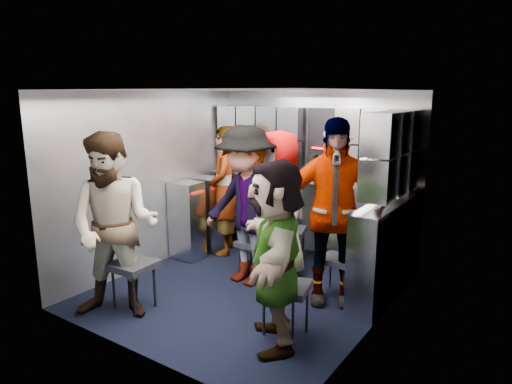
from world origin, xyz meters
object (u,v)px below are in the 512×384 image
Objects in this scene: jump_seat_mid_right at (338,262)px; attendant_arc_e at (275,255)px; jump_seat_near_right at (286,290)px; attendant_standing at (224,191)px; attendant_arc_a at (115,227)px; jump_seat_center at (287,233)px; attendant_arc_b at (246,206)px; attendant_arc_d at (332,212)px; attendant_arc_c at (279,204)px; jump_seat_near_left at (133,267)px; jump_seat_mid_left at (255,245)px.

attendant_arc_e is at bearing -91.38° from jump_seat_mid_right.
attendant_standing is at bearing 141.87° from jump_seat_near_right.
attendant_arc_a reaches higher than attendant_standing.
attendant_arc_b reaches higher than jump_seat_center.
attendant_arc_b is at bearing 142.39° from jump_seat_near_right.
attendant_arc_d reaches higher than attendant_standing.
jump_seat_near_right is at bearing -32.45° from attendant_arc_c.
jump_seat_center is (0.71, 1.74, 0.02)m from jump_seat_near_left.
attendant_arc_e reaches higher than jump_seat_mid_right.
jump_seat_mid_right is (1.51, 1.41, -0.07)m from jump_seat_near_left.
attendant_arc_a is 1.88m from attendant_arc_c.
attendant_arc_e is (1.74, -1.54, -0.04)m from attendant_standing.
jump_seat_mid_right is at bearing 88.37° from jump_seat_near_right.
attendant_arc_e reaches higher than jump_seat_center.
jump_seat_center is 1.74m from attendant_arc_e.
attendant_arc_c is at bearing 65.66° from jump_seat_near_left.
attendant_arc_d is 1.18× the size of attendant_arc_e.
jump_seat_mid_left is 0.53m from attendant_arc_b.
attendant_arc_e is (0.77, -1.33, -0.05)m from attendant_arc_c.
attendant_arc_b is at bearing -105.35° from jump_seat_center.
jump_seat_near_right is at bearing -59.86° from jump_seat_center.
jump_seat_center is at bearing 170.59° from attendant_arc_e.
jump_seat_center is 1.54m from jump_seat_near_right.
jump_seat_mid_left is at bearing 136.13° from jump_seat_near_right.
attendant_arc_a is at bearing -88.40° from attendant_arc_c.
jump_seat_near_right is at bearing -118.68° from attendant_arc_d.
jump_seat_near_left is at bearing -136.83° from jump_seat_mid_right.
jump_seat_mid_left is at bearing 27.32° from attendant_standing.
jump_seat_center is 1.11× the size of jump_seat_near_right.
jump_seat_mid_left is at bearing -173.87° from jump_seat_mid_right.
attendant_arc_c reaches higher than jump_seat_mid_right.
attendant_arc_d reaches higher than attendant_arc_b.
attendant_arc_a is at bearing -104.30° from attendant_arc_b.
jump_seat_near_left is 1.42m from jump_seat_mid_left.
attendant_arc_e is at bearing -118.32° from attendant_arc_d.
jump_seat_near_right is 0.27× the size of attendant_arc_b.
attendant_arc_e is (0.94, -1.09, 0.41)m from jump_seat_mid_left.
attendant_arc_e is (0.77, -1.51, 0.35)m from jump_seat_center.
jump_seat_center is at bearing 121.18° from attendant_arc_d.
attendant_arc_d reaches higher than attendant_arc_c.
jump_seat_mid_right is at bearing 6.13° from jump_seat_mid_left.
jump_seat_near_left is at bearing -167.39° from attendant_arc_d.
jump_seat_mid_left is 1.07× the size of jump_seat_mid_right.
attendant_arc_b reaches higher than attendant_arc_c.
attendant_standing is 0.98m from attendant_arc_c.
attendant_standing reaches higher than jump_seat_near_left.
attendant_standing is 0.95× the size of attendant_arc_b.
attendant_arc_b is 0.94× the size of attendant_arc_d.
jump_seat_mid_left is 0.91× the size of jump_seat_near_right.
attendant_arc_c reaches higher than jump_seat_near_left.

